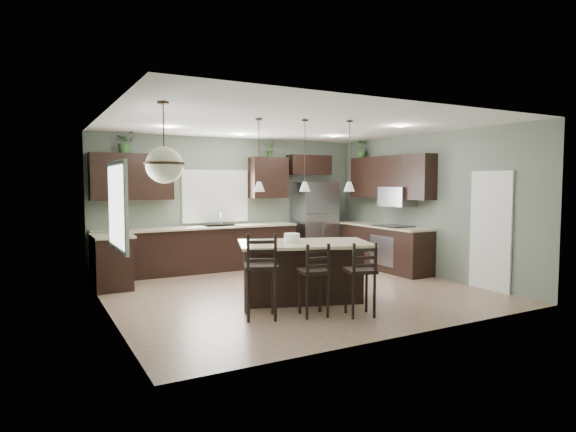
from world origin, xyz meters
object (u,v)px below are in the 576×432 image
(refrigerator, at_px, (314,222))
(bar_stool_right, at_px, (360,279))
(bar_stool_center, at_px, (314,279))
(serving_dish, at_px, (292,238))
(plant_back_left, at_px, (125,142))
(kitchen_island, at_px, (305,272))
(bar_stool_left, at_px, (261,276))

(refrigerator, relative_size, bar_stool_right, 1.78)
(bar_stool_right, bearing_deg, bar_stool_center, 168.43)
(serving_dish, height_order, bar_stool_right, serving_dish)
(bar_stool_center, xyz_separation_m, plant_back_left, (-1.74, 4.03, 2.10))
(kitchen_island, bearing_deg, refrigerator, 75.68)
(serving_dish, xyz_separation_m, plant_back_left, (-1.85, 3.21, 1.62))
(serving_dish, distance_m, plant_back_left, 4.05)
(bar_stool_center, bearing_deg, refrigerator, 69.49)
(kitchen_island, bearing_deg, bar_stool_center, -92.14)
(kitchen_island, height_order, plant_back_left, plant_back_left)
(serving_dish, relative_size, bar_stool_left, 0.20)
(refrigerator, relative_size, bar_stool_center, 1.81)
(refrigerator, height_order, plant_back_left, plant_back_left)
(serving_dish, distance_m, bar_stool_center, 0.95)
(serving_dish, relative_size, bar_stool_right, 0.23)
(bar_stool_right, distance_m, plant_back_left, 5.34)
(bar_stool_left, bearing_deg, bar_stool_center, 2.59)
(serving_dish, height_order, bar_stool_left, bar_stool_left)
(serving_dish, relative_size, plant_back_left, 0.56)
(refrigerator, xyz_separation_m, plant_back_left, (-4.14, 0.16, 1.69))
(bar_stool_left, xyz_separation_m, bar_stool_center, (0.70, -0.23, -0.08))
(refrigerator, height_order, kitchen_island, refrigerator)
(refrigerator, height_order, serving_dish, refrigerator)
(bar_stool_left, bearing_deg, plant_back_left, 126.37)
(bar_stool_left, relative_size, plant_back_left, 2.75)
(plant_back_left, bearing_deg, bar_stool_left, -74.64)
(bar_stool_left, relative_size, bar_stool_center, 1.15)
(plant_back_left, bearing_deg, kitchen_island, -58.17)
(refrigerator, distance_m, bar_stool_left, 4.79)
(refrigerator, bearing_deg, serving_dish, -126.84)
(refrigerator, xyz_separation_m, serving_dish, (-2.29, -3.05, 0.07))
(plant_back_left, bearing_deg, bar_stool_right, -62.05)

